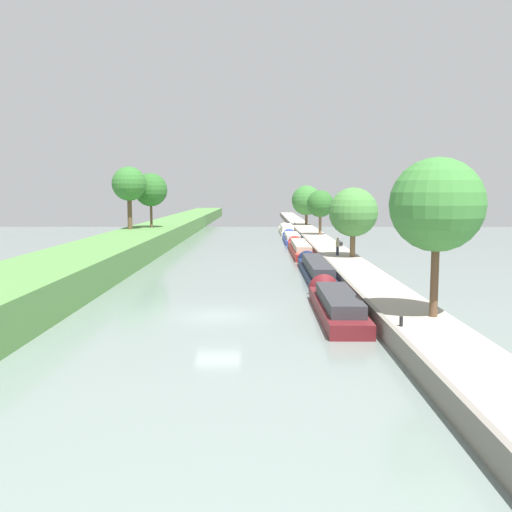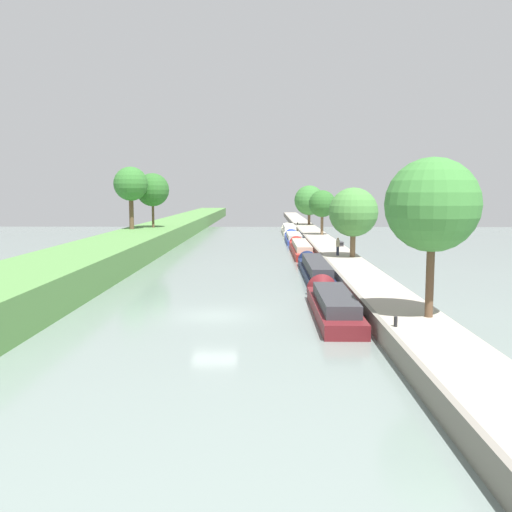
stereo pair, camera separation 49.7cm
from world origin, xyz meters
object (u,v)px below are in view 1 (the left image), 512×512
narrowboat_red (300,248)px  narrowboat_maroon (335,303)px  narrowboat_navy (315,269)px  mooring_bollard_far (295,224)px  narrowboat_cream (286,230)px  narrowboat_blue (291,238)px  park_bench (340,243)px  mooring_bollard_near (401,321)px  person_walking (338,246)px

narrowboat_red → narrowboat_maroon: bearing=-90.3°
narrowboat_navy → mooring_bollard_far: size_ratio=37.13×
narrowboat_cream → mooring_bollard_far: (1.81, 6.61, 0.62)m
mooring_bollard_far → narrowboat_cream: bearing=-105.3°
narrowboat_blue → park_bench: 17.63m
narrowboat_red → mooring_bollard_far: (1.77, 37.37, 0.63)m
narrowboat_cream → mooring_bollard_near: (1.81, -69.86, 0.62)m
narrowboat_blue → narrowboat_cream: narrowboat_cream is taller
narrowboat_maroon → narrowboat_navy: narrowboat_navy is taller
park_bench → narrowboat_blue: bearing=104.4°
person_walking → mooring_bollard_near: 28.19m
mooring_bollard_far → narrowboat_red: bearing=-92.7°
narrowboat_red → person_walking: person_walking is taller
narrowboat_cream → person_walking: size_ratio=8.78×
person_walking → mooring_bollard_far: person_walking is taller
narrowboat_navy → park_bench: (4.24, 15.84, 0.72)m
narrowboat_navy → person_walking: 7.22m
narrowboat_red → narrowboat_blue: size_ratio=1.28×
narrowboat_maroon → park_bench: (4.50, 30.18, 0.73)m
person_walking → mooring_bollard_near: size_ratio=3.69×
narrowboat_cream → mooring_bollard_far: bearing=74.7°
narrowboat_cream → mooring_bollard_far: size_ratio=32.39×
person_walking → mooring_bollard_far: size_ratio=3.69×
narrowboat_red → mooring_bollard_near: bearing=-87.4°
narrowboat_maroon → narrowboat_navy: (0.27, 14.34, 0.01)m
narrowboat_maroon → mooring_bollard_near: bearing=-74.9°
narrowboat_blue → person_walking: size_ratio=8.01×
narrowboat_cream → mooring_bollard_near: size_ratio=32.39×
narrowboat_maroon → narrowboat_blue: 47.24m
mooring_bollard_near → person_walking: bearing=88.0°
narrowboat_red → park_bench: 4.69m
narrowboat_cream → mooring_bollard_near: narrowboat_cream is taller
narrowboat_maroon → mooring_bollard_far: bearing=88.4°
mooring_bollard_near → narrowboat_navy: bearing=94.5°
narrowboat_red → park_bench: park_bench is taller
narrowboat_maroon → mooring_bollard_near: 7.53m
narrowboat_cream → narrowboat_maroon: bearing=-90.1°
narrowboat_cream → park_bench: (4.36, -32.44, 0.74)m
narrowboat_navy → person_walking: (2.69, 6.58, 1.25)m
narrowboat_maroon → person_walking: size_ratio=7.30×
narrowboat_navy → narrowboat_cream: narrowboat_navy is taller
narrowboat_navy → narrowboat_maroon: bearing=-91.1°
mooring_bollard_far → park_bench: 39.13m
narrowboat_blue → narrowboat_navy: bearing=-89.8°
person_walking → mooring_bollard_near: (-1.00, -28.17, -0.65)m
park_bench → narrowboat_red: bearing=158.8°
narrowboat_cream → park_bench: size_ratio=9.72×
narrowboat_maroon → narrowboat_cream: bearing=89.9°
narrowboat_navy → narrowboat_blue: bearing=90.2°
narrowboat_maroon → mooring_bollard_far: narrowboat_maroon is taller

